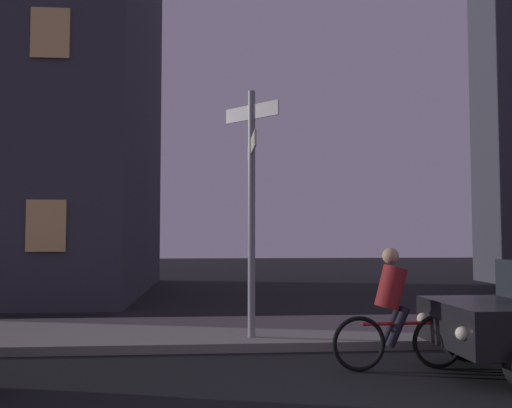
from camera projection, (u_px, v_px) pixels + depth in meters
The scene contains 3 objects.
sidewalk_kerb at pixel (328, 331), 9.86m from camera, with size 40.00×2.85×0.14m, color gray.
signpost at pixel (252, 192), 9.00m from camera, with size 0.82×1.69×4.01m.
cyclist at pixel (395, 313), 7.29m from camera, with size 1.82×0.35×1.61m.
Camera 1 is at (-2.08, -3.40, 1.77)m, focal length 38.71 mm.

